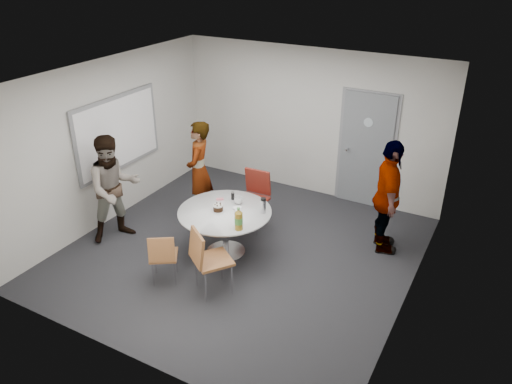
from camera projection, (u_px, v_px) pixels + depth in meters
The scene contains 15 objects.
floor at pixel (241, 252), 7.71m from camera, with size 5.00×5.00×0.00m, color black.
ceiling at pixel (239, 78), 6.50m from camera, with size 5.00×5.00×0.00m, color silver.
wall_back at pixel (309, 123), 9.06m from camera, with size 5.00×5.00×0.00m, color beige.
wall_left at pixel (109, 142), 8.18m from camera, with size 5.00×5.00×0.00m, color beige.
wall_right at pixel (418, 213), 6.03m from camera, with size 5.00×5.00×0.00m, color beige.
wall_front at pixel (118, 260), 5.14m from camera, with size 5.00×5.00×0.00m, color beige.
door at pixel (366, 150), 8.72m from camera, with size 1.02×0.17×2.12m.
whiteboard at pixel (118, 133), 8.27m from camera, with size 0.04×1.90×1.25m.
table at pixel (227, 217), 7.39m from camera, with size 1.39×1.39×1.06m.
chair_near_left at pixel (163, 254), 6.81m from camera, with size 0.52×0.54×0.78m.
chair_near_right at pixel (206, 256), 6.56m from camera, with size 0.66×0.67×0.97m.
chair_far at pixel (255, 193), 8.19m from camera, with size 0.48×0.52×0.98m.
person_main at pixel (199, 171), 8.36m from camera, with size 0.62×0.41×1.71m, color #A5C6EA.
person_left at pixel (114, 189), 7.73m from camera, with size 0.84×0.66×1.73m, color white.
person_right at pixel (388, 197), 7.40m from camera, with size 1.05×0.44×1.79m, color black.
Camera 1 is at (3.31, -5.57, 4.28)m, focal length 35.00 mm.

